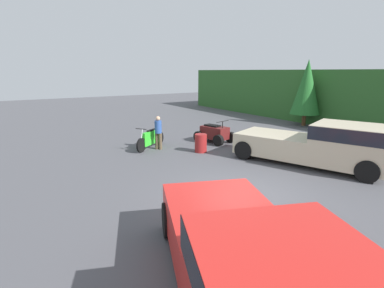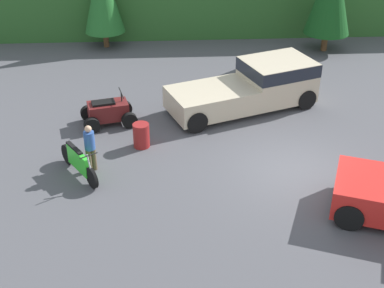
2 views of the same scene
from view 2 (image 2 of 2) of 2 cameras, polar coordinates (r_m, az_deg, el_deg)
name	(u,v)px [view 2 (image 2 of 2)]	position (r m, az deg, el deg)	size (l,w,h in m)	color
ground_plane	(293,171)	(17.88, 10.76, -2.88)	(80.00, 80.00, 0.00)	#4C4C51
pickup_truck_second	(255,85)	(21.49, 6.73, 6.31)	(6.25, 4.10, 1.82)	beige
dirt_bike	(79,162)	(17.50, -11.99, -1.91)	(1.44, 2.09, 1.16)	black
quad_atv	(108,112)	(20.45, -8.93, 3.38)	(2.24, 1.71, 1.24)	black
rider_person	(90,147)	(17.45, -10.82, -0.28)	(0.48, 0.48, 1.66)	brown
steel_barrel	(141,135)	(18.81, -5.43, 0.92)	(0.58, 0.58, 0.88)	maroon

